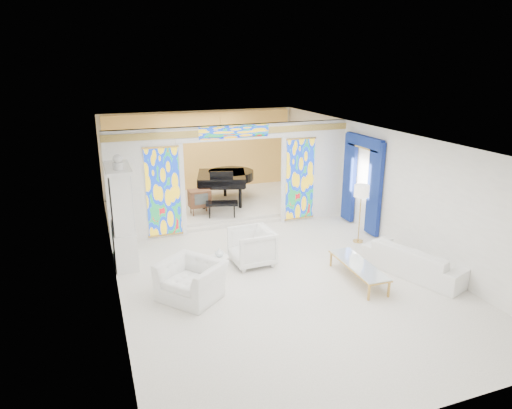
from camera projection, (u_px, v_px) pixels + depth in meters
name	position (u px, v px, depth m)	size (l,w,h in m)	color
floor	(258.00, 253.00, 11.64)	(12.00, 12.00, 0.00)	white
ceiling	(258.00, 135.00, 10.73)	(7.00, 12.00, 0.02)	white
wall_back	(201.00, 152.00, 16.55)	(7.00, 0.02, 3.00)	white
wall_front	(422.00, 322.00, 5.81)	(7.00, 0.02, 3.00)	white
wall_left	(110.00, 212.00, 10.03)	(0.02, 12.00, 3.00)	white
wall_right	(379.00, 184.00, 12.34)	(0.02, 12.00, 3.00)	white
partition_wall	(234.00, 172.00, 12.92)	(7.00, 0.22, 3.00)	white
stained_glass_left	(163.00, 192.00, 12.27)	(0.90, 0.04, 2.40)	gold
stained_glass_right	(300.00, 179.00, 13.60)	(0.90, 0.04, 2.40)	gold
stained_glass_transom	(234.00, 132.00, 12.48)	(2.00, 0.04, 0.34)	gold
alcove_platform	(216.00, 204.00, 15.28)	(6.80, 3.80, 0.18)	white
gold_curtain_back	(201.00, 153.00, 16.45)	(6.70, 0.10, 2.90)	gold
chandelier	(220.00, 131.00, 14.51)	(0.48, 0.48, 0.30)	gold
blue_drapes	(362.00, 175.00, 12.91)	(0.14, 1.85, 2.65)	navy
china_cabinet	(122.00, 216.00, 10.76)	(0.56, 1.46, 2.72)	white
armchair_left	(191.00, 280.00, 9.32)	(1.20, 1.05, 0.78)	white
armchair_right	(252.00, 247.00, 10.87)	(0.94, 0.97, 0.88)	white
sofa	(416.00, 260.00, 10.39)	(2.36, 0.92, 0.69)	white
side_table	(219.00, 264.00, 10.17)	(0.50, 0.50, 0.53)	white
vase	(219.00, 252.00, 10.09)	(0.20, 0.20, 0.21)	white
coffee_table	(358.00, 265.00, 10.05)	(0.65, 1.85, 0.41)	white
floor_lamp	(361.00, 194.00, 11.94)	(0.49, 0.49, 1.58)	gold
grand_piano	(226.00, 178.00, 15.14)	(2.34, 3.04, 1.17)	black
tv_console	(200.00, 198.00, 13.91)	(0.66, 0.47, 0.75)	brown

